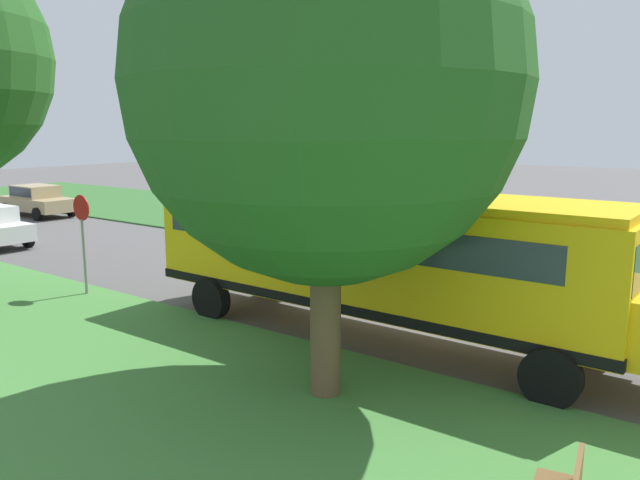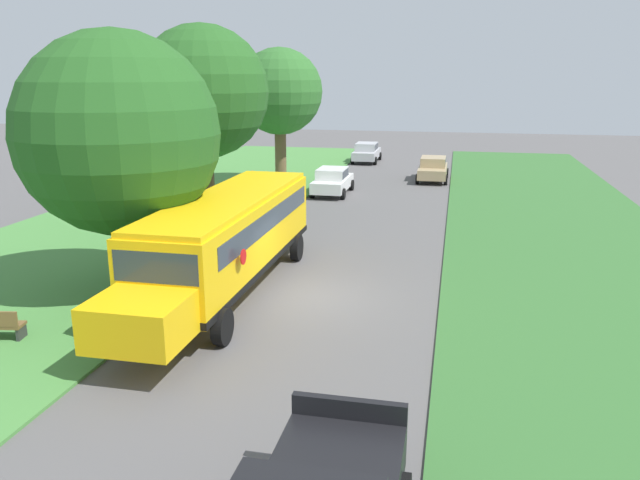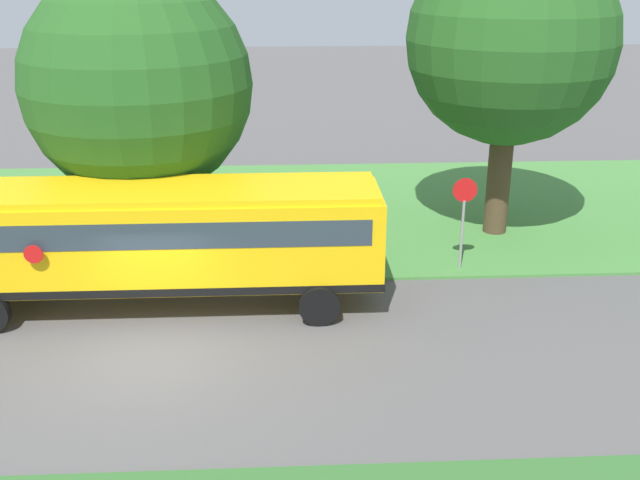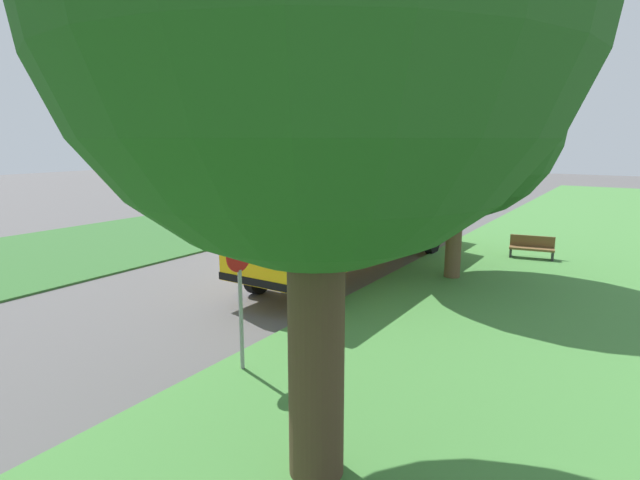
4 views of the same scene
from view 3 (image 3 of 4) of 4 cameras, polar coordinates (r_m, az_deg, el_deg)
ground_plane at (r=17.35m, az=-12.78°, el=-8.84°), size 120.00×120.00×0.00m
grass_verge at (r=26.40m, az=-9.41°, el=2.06°), size 12.00×80.00×0.08m
school_bus at (r=19.03m, az=-12.26°, el=0.35°), size 2.85×12.42×3.16m
oak_tree_beside_bus at (r=21.27m, az=-13.62°, el=11.55°), size 6.25×6.25×8.28m
oak_tree_roadside_mid at (r=23.66m, az=13.80°, el=14.39°), size 6.23×6.23×9.22m
stop_sign at (r=21.17m, az=10.87°, el=2.03°), size 0.08×0.68×2.74m
park_bench at (r=25.15m, az=-21.79°, el=0.88°), size 1.66×0.77×0.92m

